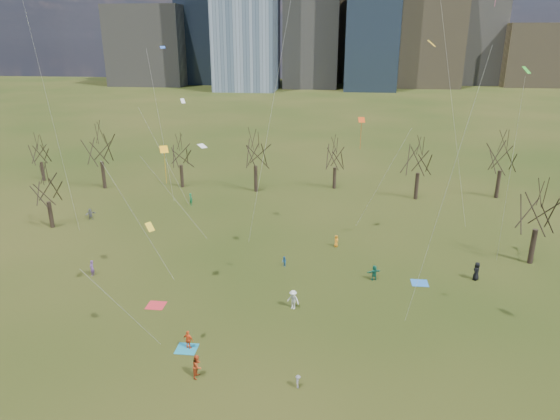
# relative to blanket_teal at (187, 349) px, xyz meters

# --- Properties ---
(ground) EXTENTS (500.00, 500.00, 0.00)m
(ground) POSITION_rel_blanket_teal_xyz_m (5.72, 1.15, -0.01)
(ground) COLOR black
(ground) RESTS_ON ground
(bare_tree_row) EXTENTS (113.04, 29.80, 9.50)m
(bare_tree_row) POSITION_rel_blanket_teal_xyz_m (5.63, 38.38, 6.10)
(bare_tree_row) COLOR black
(bare_tree_row) RESTS_ON ground
(blanket_teal) EXTENTS (1.60, 1.50, 0.03)m
(blanket_teal) POSITION_rel_blanket_teal_xyz_m (0.00, 0.00, 0.00)
(blanket_teal) COLOR teal
(blanket_teal) RESTS_ON ground
(blanket_navy) EXTENTS (1.60, 1.50, 0.03)m
(blanket_navy) POSITION_rel_blanket_teal_xyz_m (19.44, 13.13, 0.00)
(blanket_navy) COLOR blue
(blanket_navy) RESTS_ON ground
(blanket_crimson) EXTENTS (1.60, 1.50, 0.03)m
(blanket_crimson) POSITION_rel_blanket_teal_xyz_m (-4.63, 6.04, 0.00)
(blanket_crimson) COLOR red
(blanket_crimson) RESTS_ON ground
(person_2) EXTENTS (0.76, 0.93, 1.77)m
(person_2) POSITION_rel_blanket_teal_xyz_m (1.76, -3.10, 0.87)
(person_2) COLOR #B23F19
(person_2) RESTS_ON ground
(person_3) EXTENTS (0.40, 0.66, 1.00)m
(person_3) POSITION_rel_blanket_teal_xyz_m (8.88, -3.45, 0.48)
(person_3) COLOR slate
(person_3) RESTS_ON ground
(person_4) EXTENTS (0.98, 0.64, 1.55)m
(person_4) POSITION_rel_blanket_teal_xyz_m (0.16, 0.09, 0.76)
(person_4) COLOR #EC4E1A
(person_4) RESTS_ON ground
(person_5) EXTENTS (1.50, 1.02, 1.56)m
(person_5) POSITION_rel_blanket_teal_xyz_m (15.03, 13.32, 0.76)
(person_5) COLOR #176951
(person_5) RESTS_ON ground
(person_6) EXTENTS (1.01, 1.09, 1.87)m
(person_6) POSITION_rel_blanket_teal_xyz_m (25.03, 14.50, 0.92)
(person_6) COLOR black
(person_6) RESTS_ON ground
(person_7) EXTENTS (0.40, 0.60, 1.62)m
(person_7) POSITION_rel_blanket_teal_xyz_m (-13.03, 11.07, 0.80)
(person_7) COLOR #704890
(person_7) RESTS_ON ground
(person_8) EXTENTS (0.63, 0.66, 1.08)m
(person_8) POSITION_rel_blanket_teal_xyz_m (5.90, 15.33, 0.53)
(person_8) COLOR #2665A7
(person_8) RESTS_ON ground
(person_9) EXTENTS (1.31, 1.06, 1.77)m
(person_9) POSITION_rel_blanket_teal_xyz_m (7.60, 6.95, 0.87)
(person_9) COLOR silver
(person_9) RESTS_ON ground
(person_11) EXTENTS (1.25, 1.33, 1.49)m
(person_11) POSITION_rel_blanket_teal_xyz_m (-20.79, 26.38, 0.73)
(person_11) COLOR slate
(person_11) RESTS_ON ground
(person_12) EXTENTS (0.70, 0.81, 1.40)m
(person_12) POSITION_rel_blanket_teal_xyz_m (11.25, 21.13, 0.68)
(person_12) COLOR orange
(person_12) RESTS_ON ground
(person_13) EXTENTS (0.75, 0.77, 1.78)m
(person_13) POSITION_rel_blanket_teal_xyz_m (-9.36, 33.53, 0.88)
(person_13) COLOR #1A7541
(person_13) RESTS_ON ground
(kites_airborne) EXTENTS (59.24, 39.86, 32.63)m
(kites_airborne) POSITION_rel_blanket_teal_xyz_m (6.26, 14.09, 12.95)
(kites_airborne) COLOR #FFAD15
(kites_airborne) RESTS_ON ground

